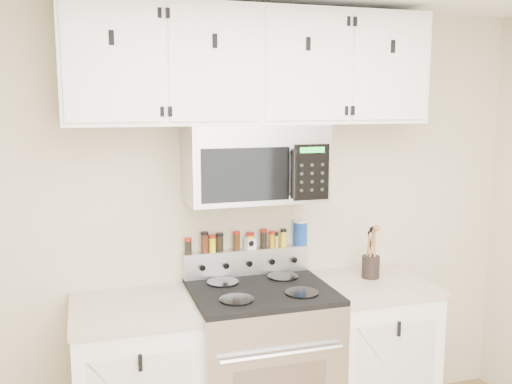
% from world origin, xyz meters
% --- Properties ---
extents(back_wall, '(3.50, 0.01, 2.50)m').
position_xyz_m(back_wall, '(0.00, 1.75, 1.25)').
color(back_wall, '#B9B08B').
rests_on(back_wall, floor).
extents(range, '(0.76, 0.65, 1.10)m').
position_xyz_m(range, '(0.00, 1.43, 0.49)').
color(range, '#B7B7BA').
rests_on(range, floor).
extents(base_cabinet_right, '(0.64, 0.62, 0.92)m').
position_xyz_m(base_cabinet_right, '(0.69, 1.45, 0.46)').
color(base_cabinet_right, white).
rests_on(base_cabinet_right, floor).
extents(microwave, '(0.76, 0.44, 0.42)m').
position_xyz_m(microwave, '(0.00, 1.55, 1.63)').
color(microwave, '#9E9EA3').
rests_on(microwave, back_wall).
extents(upper_cabinets, '(2.00, 0.35, 0.62)m').
position_xyz_m(upper_cabinets, '(-0.00, 1.58, 2.15)').
color(upper_cabinets, white).
rests_on(upper_cabinets, back_wall).
extents(utensil_crock, '(0.11, 0.11, 0.31)m').
position_xyz_m(utensil_crock, '(0.71, 1.51, 1.00)').
color(utensil_crock, black).
rests_on(utensil_crock, base_cabinet_right).
extents(kitchen_timer, '(0.07, 0.06, 0.07)m').
position_xyz_m(kitchen_timer, '(0.02, 1.71, 1.13)').
color(kitchen_timer, white).
rests_on(kitchen_timer, range).
extents(salt_canister, '(0.08, 0.08, 0.15)m').
position_xyz_m(salt_canister, '(0.34, 1.71, 1.18)').
color(salt_canister, navy).
rests_on(salt_canister, range).
extents(spice_jar_0, '(0.04, 0.04, 0.09)m').
position_xyz_m(spice_jar_0, '(-0.35, 1.71, 1.15)').
color(spice_jar_0, black).
rests_on(spice_jar_0, range).
extents(spice_jar_1, '(0.04, 0.04, 0.12)m').
position_xyz_m(spice_jar_1, '(-0.25, 1.71, 1.16)').
color(spice_jar_1, '#462110').
rests_on(spice_jar_1, range).
extents(spice_jar_2, '(0.04, 0.04, 0.10)m').
position_xyz_m(spice_jar_2, '(-0.21, 1.71, 1.15)').
color(spice_jar_2, yellow).
rests_on(spice_jar_2, range).
extents(spice_jar_3, '(0.04, 0.04, 0.11)m').
position_xyz_m(spice_jar_3, '(-0.16, 1.71, 1.15)').
color(spice_jar_3, black).
rests_on(spice_jar_3, range).
extents(spice_jar_4, '(0.04, 0.04, 0.11)m').
position_xyz_m(spice_jar_4, '(-0.06, 1.71, 1.16)').
color(spice_jar_4, '#40250F').
rests_on(spice_jar_4, range).
extents(spice_jar_5, '(0.05, 0.05, 0.10)m').
position_xyz_m(spice_jar_5, '(0.02, 1.71, 1.15)').
color(spice_jar_5, gold).
rests_on(spice_jar_5, range).
extents(spice_jar_6, '(0.04, 0.04, 0.11)m').
position_xyz_m(spice_jar_6, '(0.11, 1.71, 1.16)').
color(spice_jar_6, black).
rests_on(spice_jar_6, range).
extents(spice_jar_7, '(0.04, 0.04, 0.10)m').
position_xyz_m(spice_jar_7, '(0.16, 1.71, 1.15)').
color(spice_jar_7, orange).
rests_on(spice_jar_7, range).
extents(spice_jar_8, '(0.04, 0.04, 0.09)m').
position_xyz_m(spice_jar_8, '(0.17, 1.71, 1.15)').
color(spice_jar_8, '#42230F').
rests_on(spice_jar_8, range).
extents(spice_jar_9, '(0.04, 0.04, 0.09)m').
position_xyz_m(spice_jar_9, '(0.17, 1.71, 1.14)').
color(spice_jar_9, yellow).
rests_on(spice_jar_9, range).
extents(spice_jar_10, '(0.04, 0.04, 0.11)m').
position_xyz_m(spice_jar_10, '(0.23, 1.71, 1.15)').
color(spice_jar_10, yellow).
rests_on(spice_jar_10, range).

